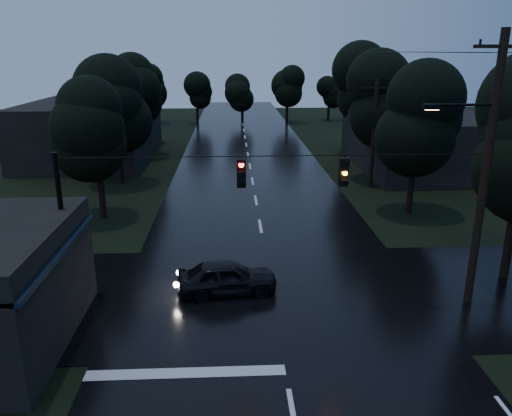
{
  "coord_description": "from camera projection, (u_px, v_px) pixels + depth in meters",
  "views": [
    {
      "loc": [
        -1.53,
        -5.87,
        9.26
      ],
      "look_at": [
        -0.49,
        14.94,
        2.68
      ],
      "focal_mm": 35.0,
      "sensor_mm": 36.0,
      "label": 1
    }
  ],
  "objects": [
    {
      "name": "tree_left_c",
      "position": [
        133.0,
        89.0,
        44.26
      ],
      "size": [
        4.48,
        4.48,
        9.44
      ],
      "color": "black",
      "rests_on": "ground"
    },
    {
      "name": "utility_pole_far",
      "position": [
        374.0,
        133.0,
        34.34
      ],
      "size": [
        2.0,
        0.3,
        7.5
      ],
      "color": "black",
      "rests_on": "ground"
    },
    {
      "name": "building_far_right",
      "position": [
        421.0,
        141.0,
        40.83
      ],
      "size": [
        10.0,
        14.0,
        4.4
      ],
      "primitive_type": "cube",
      "color": "black",
      "rests_on": "ground"
    },
    {
      "name": "main_road",
      "position": [
        253.0,
        181.0,
        37.02
      ],
      "size": [
        12.0,
        120.0,
        0.02
      ],
      "primitive_type": "cube",
      "color": "black",
      "rests_on": "ground"
    },
    {
      "name": "tree_right_b",
      "position": [
        386.0,
        99.0,
        35.67
      ],
      "size": [
        4.48,
        4.48,
        9.44
      ],
      "color": "black",
      "rests_on": "ground"
    },
    {
      "name": "tree_right_a",
      "position": [
        417.0,
        118.0,
        28.14
      ],
      "size": [
        4.2,
        4.2,
        8.85
      ],
      "color": "black",
      "rests_on": "ground"
    },
    {
      "name": "span_signals",
      "position": [
        292.0,
        172.0,
        17.36
      ],
      "size": [
        15.0,
        0.37,
        1.12
      ],
      "color": "black",
      "rests_on": "ground"
    },
    {
      "name": "utility_pole_main",
      "position": [
        484.0,
        169.0,
        17.69
      ],
      "size": [
        3.5,
        0.3,
        10.0
      ],
      "color": "black",
      "rests_on": "ground"
    },
    {
      "name": "tree_left_b",
      "position": [
        115.0,
        105.0,
        34.87
      ],
      "size": [
        4.2,
        4.2,
        8.85
      ],
      "color": "black",
      "rests_on": "ground"
    },
    {
      "name": "cross_street",
      "position": [
        272.0,
        294.0,
        19.88
      ],
      "size": [
        60.0,
        9.0,
        0.02
      ],
      "primitive_type": "cube",
      "color": "black",
      "rests_on": "ground"
    },
    {
      "name": "tree_left_a",
      "position": [
        95.0,
        127.0,
        27.39
      ],
      "size": [
        3.92,
        3.92,
        8.26
      ],
      "color": "black",
      "rests_on": "ground"
    },
    {
      "name": "building_far_left",
      "position": [
        93.0,
        129.0,
        45.13
      ],
      "size": [
        10.0,
        16.0,
        5.0
      ],
      "primitive_type": "cube",
      "color": "black",
      "rests_on": "ground"
    },
    {
      "name": "car",
      "position": [
        227.0,
        277.0,
        19.81
      ],
      "size": [
        4.09,
        1.97,
        1.35
      ],
      "primitive_type": "imported",
      "rotation": [
        0.0,
        0.0,
        1.67
      ],
      "color": "black",
      "rests_on": "ground"
    },
    {
      "name": "anchor_pole_left",
      "position": [
        64.0,
        236.0,
        17.66
      ],
      "size": [
        0.18,
        0.18,
        6.0
      ],
      "primitive_type": "cylinder",
      "color": "black",
      "rests_on": "ground"
    },
    {
      "name": "tree_right_c",
      "position": [
        360.0,
        84.0,
        45.11
      ],
      "size": [
        4.76,
        4.76,
        10.03
      ],
      "color": "black",
      "rests_on": "ground"
    }
  ]
}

